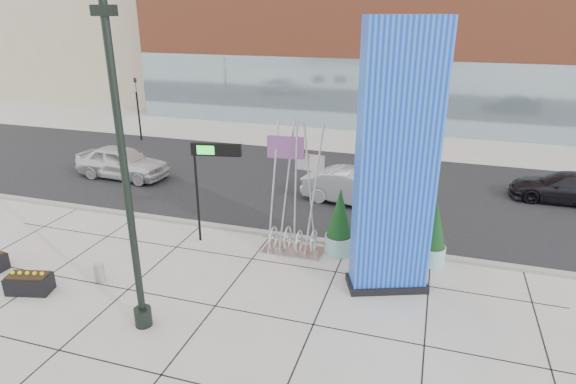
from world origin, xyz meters
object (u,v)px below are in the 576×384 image
(concrete_bollard, at_px, (99,273))
(car_white_west, at_px, (122,162))
(car_silver_mid, at_px, (354,188))
(public_art_sculpture, at_px, (294,219))
(overhead_street_sign, at_px, (211,159))
(lamp_post, at_px, (129,208))
(blue_pylon, at_px, (396,169))

(concrete_bollard, xyz_separation_m, car_white_west, (-5.41, 8.96, 0.51))
(concrete_bollard, bearing_deg, car_silver_mid, 53.54)
(public_art_sculpture, distance_m, overhead_street_sign, 3.61)
(lamp_post, distance_m, public_art_sculpture, 6.47)
(car_silver_mid, bearing_deg, blue_pylon, -150.86)
(public_art_sculpture, bearing_deg, car_white_west, 153.76)
(lamp_post, height_order, public_art_sculpture, lamp_post)
(blue_pylon, bearing_deg, car_white_west, 134.62)
(lamp_post, bearing_deg, overhead_street_sign, 92.95)
(car_white_west, relative_size, car_silver_mid, 1.05)
(blue_pylon, distance_m, lamp_post, 7.40)
(lamp_post, bearing_deg, public_art_sculpture, 63.22)
(car_white_west, bearing_deg, lamp_post, -139.93)
(blue_pylon, height_order, car_silver_mid, blue_pylon)
(lamp_post, xyz_separation_m, public_art_sculpture, (2.73, 5.41, -2.26))
(lamp_post, height_order, concrete_bollard, lamp_post)
(public_art_sculpture, bearing_deg, car_silver_mid, 75.51)
(blue_pylon, distance_m, concrete_bollard, 9.86)
(lamp_post, bearing_deg, car_white_west, 127.36)
(blue_pylon, relative_size, car_silver_mid, 1.75)
(overhead_street_sign, xyz_separation_m, car_white_west, (-7.79, 5.34, -2.45))
(blue_pylon, xyz_separation_m, overhead_street_sign, (-6.47, 1.19, -0.64))
(blue_pylon, xyz_separation_m, car_white_west, (-14.26, 6.53, -3.09))
(concrete_bollard, distance_m, car_white_west, 10.48)
(car_silver_mid, bearing_deg, public_art_sculpture, 176.71)
(concrete_bollard, bearing_deg, overhead_street_sign, 56.71)
(blue_pylon, height_order, concrete_bollard, blue_pylon)
(concrete_bollard, bearing_deg, public_art_sculpture, 35.41)
(lamp_post, distance_m, overhead_street_sign, 5.22)
(overhead_street_sign, distance_m, car_silver_mid, 7.29)
(blue_pylon, bearing_deg, overhead_street_sign, 148.82)
(public_art_sculpture, xyz_separation_m, car_silver_mid, (1.26, 5.16, -0.51))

